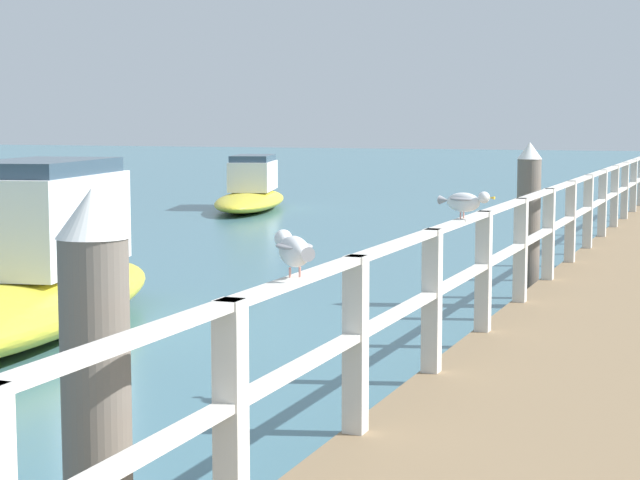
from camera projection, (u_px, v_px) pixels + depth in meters
The scene contains 7 objects.
pier_railing at pixel (571, 212), 13.50m from camera, with size 0.12×25.65×1.01m.
dock_piling_near at pixel (97, 429), 4.38m from camera, with size 0.29×0.29×1.97m.
dock_piling_far at pixel (528, 224), 12.94m from camera, with size 0.29×0.29×1.97m.
seagull_foreground at pixel (294, 249), 5.25m from camera, with size 0.35×0.39×0.21m.
seagull_background at pixel (464, 201), 8.34m from camera, with size 0.47×0.23×0.21m.
boat_2 at pixel (251, 192), 27.11m from camera, with size 3.01×5.56×1.34m.
boat_3 at pixel (29, 276), 11.43m from camera, with size 2.93×6.00×1.80m.
Camera 1 is at (0.70, -0.10, 2.24)m, focal length 61.10 mm.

